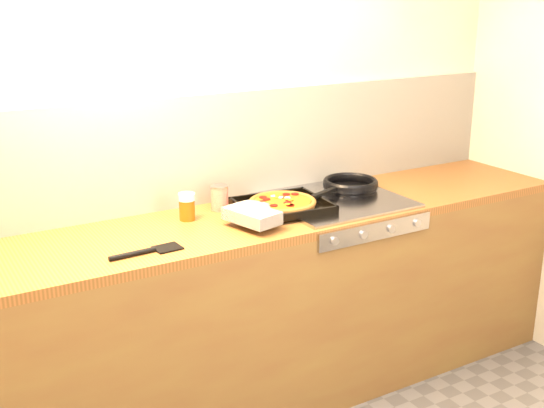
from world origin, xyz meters
TOP-DOWN VIEW (x-y plane):
  - room_shell at (0.00, 1.39)m, footprint 3.20×3.20m
  - counter_run at (0.00, 1.10)m, footprint 3.20×0.62m
  - stovetop at (0.45, 1.10)m, footprint 0.60×0.56m
  - pizza_on_tray at (0.10, 1.07)m, footprint 0.52×0.43m
  - frying_pan at (0.59, 1.18)m, footprint 0.47×0.35m
  - tomato_can at (-0.07, 1.26)m, footprint 0.09×0.09m
  - juice_glass at (-0.25, 1.21)m, footprint 0.08×0.08m
  - wooden_spoon at (0.22, 1.31)m, footprint 0.30×0.10m
  - black_spatula at (-0.53, 0.93)m, footprint 0.28×0.09m

SIDE VIEW (x-z plane):
  - counter_run at x=0.00m, z-range 0.00..0.90m
  - stovetop at x=0.45m, z-range 0.90..0.92m
  - black_spatula at x=-0.53m, z-range 0.90..0.92m
  - wooden_spoon at x=0.22m, z-range 0.90..0.92m
  - frying_pan at x=0.59m, z-range 0.92..0.96m
  - pizza_on_tray at x=0.10m, z-range 0.91..0.97m
  - tomato_can at x=-0.07m, z-range 0.90..1.01m
  - juice_glass at x=-0.25m, z-range 0.90..1.02m
  - room_shell at x=0.00m, z-range -0.45..2.75m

